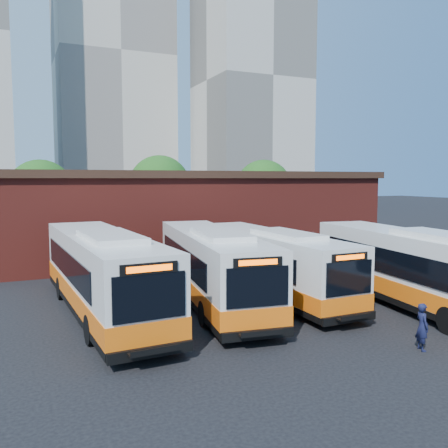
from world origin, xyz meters
name	(u,v)px	position (x,y,z in m)	size (l,w,h in m)	color
ground	(345,323)	(0.00, 0.00, 0.00)	(220.00, 220.00, 0.00)	black
bus_west	(103,276)	(-8.86, 5.26, 1.68)	(3.54, 13.73, 3.71)	silver
bus_midwest	(212,269)	(-3.81, 5.16, 1.62)	(4.37, 13.30, 3.57)	silver
bus_mideast	(271,265)	(-0.56, 5.21, 1.54)	(2.77, 12.50, 3.39)	silver
bus_east	(414,272)	(4.30, 0.64, 1.64)	(4.27, 13.48, 3.62)	silver
transit_worker	(422,327)	(0.41, -3.59, 0.82)	(0.60, 0.39, 1.64)	#131636
depot_building	(185,212)	(0.00, 20.00, 3.26)	(28.60, 12.60, 6.40)	maroon
tree_west	(41,192)	(-10.00, 32.00, 4.64)	(6.00, 6.00, 7.65)	#382314
tree_mid	(160,186)	(2.00, 34.00, 5.08)	(6.56, 6.56, 8.36)	#382314
tree_east	(264,188)	(13.00, 31.00, 4.83)	(6.24, 6.24, 7.96)	#382314
tower_center	(111,59)	(7.00, 86.00, 30.34)	(22.00, 20.00, 61.20)	beige
tower_right	(250,82)	(30.00, 68.00, 24.34)	(18.00, 18.00, 49.20)	beige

